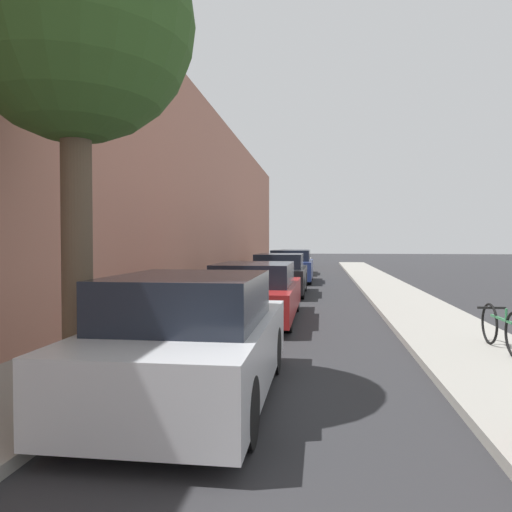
# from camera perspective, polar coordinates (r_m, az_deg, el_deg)

# --- Properties ---
(ground_plane) EXTENTS (120.00, 120.00, 0.00)m
(ground_plane) POSITION_cam_1_polar(r_m,az_deg,el_deg) (15.09, 5.79, -5.20)
(ground_plane) COLOR #28282B
(sidewalk_left) EXTENTS (2.00, 52.00, 0.12)m
(sidewalk_left) POSITION_cam_1_polar(r_m,az_deg,el_deg) (15.45, -5.06, -4.81)
(sidewalk_left) COLOR gray
(sidewalk_left) RESTS_ON ground
(sidewalk_right) EXTENTS (2.00, 52.00, 0.12)m
(sidewalk_right) POSITION_cam_1_polar(r_m,az_deg,el_deg) (15.27, 16.78, -4.95)
(sidewalk_right) COLOR gray
(sidewalk_right) RESTS_ON ground
(building_facade_left) EXTENTS (0.70, 52.00, 7.23)m
(building_facade_left) POSITION_cam_1_polar(r_m,az_deg,el_deg) (15.81, -9.92, 8.23)
(building_facade_left) COLOR tan
(building_facade_left) RESTS_ON ground
(parked_car_silver) EXTENTS (1.78, 3.96, 1.43)m
(parked_car_silver) POSITION_cam_1_polar(r_m,az_deg,el_deg) (5.68, -7.44, -9.75)
(parked_car_silver) COLOR black
(parked_car_silver) RESTS_ON ground
(parked_car_red) EXTENTS (1.86, 4.65, 1.32)m
(parked_car_red) POSITION_cam_1_polar(r_m,az_deg,el_deg) (11.23, -0.06, -4.25)
(parked_car_red) COLOR black
(parked_car_red) RESTS_ON ground
(parked_car_black) EXTENTS (1.74, 4.10, 1.39)m
(parked_car_black) POSITION_cam_1_polar(r_m,az_deg,el_deg) (16.72, 2.79, -2.21)
(parked_car_black) COLOR black
(parked_car_black) RESTS_ON ground
(parked_car_navy) EXTENTS (1.87, 4.28, 1.43)m
(parked_car_navy) POSITION_cam_1_polar(r_m,az_deg,el_deg) (21.99, 4.12, -1.24)
(parked_car_navy) COLOR black
(parked_car_navy) RESTS_ON ground
(parked_car_white) EXTENTS (1.75, 4.45, 1.38)m
(parked_car_white) POSITION_cam_1_polar(r_m,az_deg,el_deg) (27.50, 4.51, -0.73)
(parked_car_white) COLOR black
(parked_car_white) RESTS_ON ground
(street_tree_near) EXTENTS (2.71, 2.71, 5.52)m
(street_tree_near) POSITION_cam_1_polar(r_m,az_deg,el_deg) (6.43, -20.34, 23.83)
(street_tree_near) COLOR brown
(street_tree_near) RESTS_ON sidewalk_left
(bicycle) EXTENTS (0.44, 1.66, 0.68)m
(bicycle) POSITION_cam_1_polar(r_m,az_deg,el_deg) (8.52, 26.62, -7.51)
(bicycle) COLOR black
(bicycle) RESTS_ON sidewalk_right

